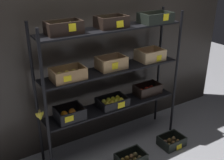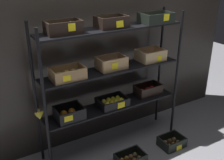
{
  "view_description": "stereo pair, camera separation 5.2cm",
  "coord_description": "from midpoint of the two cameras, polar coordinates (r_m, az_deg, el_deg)",
  "views": [
    {
      "loc": [
        -1.51,
        -2.45,
        2.15
      ],
      "look_at": [
        0.0,
        0.0,
        0.89
      ],
      "focal_mm": 43.57,
      "sensor_mm": 36.0,
      "label": 1
    },
    {
      "loc": [
        -1.46,
        -2.47,
        2.15
      ],
      "look_at": [
        0.0,
        0.0,
        0.89
      ],
      "focal_mm": 43.57,
      "sensor_mm": 36.0,
      "label": 2
    }
  ],
  "objects": [
    {
      "name": "ground_plane",
      "position": [
        3.59,
        -0.43,
        -13.13
      ],
      "size": [
        10.0,
        10.0,
        0.0
      ],
      "primitive_type": "plane",
      "color": "gray"
    },
    {
      "name": "storefront_wall",
      "position": [
        3.31,
        -3.81,
        8.42
      ],
      "size": [
        4.1,
        0.12,
        2.57
      ],
      "primitive_type": "cube",
      "color": "#2D2823",
      "rests_on": "ground_plane"
    },
    {
      "name": "display_rack",
      "position": [
        3.08,
        -0.56,
        2.42
      ],
      "size": [
        1.81,
        0.36,
        1.63
      ],
      "color": "black",
      "rests_on": "ground_plane"
    },
    {
      "name": "crate_ground_kiwi",
      "position": [
        3.28,
        3.52,
        -16.24
      ],
      "size": [
        0.34,
        0.24,
        0.12
      ],
      "color": "black",
      "rests_on": "ground_plane"
    },
    {
      "name": "crate_ground_center_kiwi",
      "position": [
        3.61,
        11.95,
        -12.59
      ],
      "size": [
        0.3,
        0.25,
        0.13
      ],
      "color": "black",
      "rests_on": "ground_plane"
    }
  ]
}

